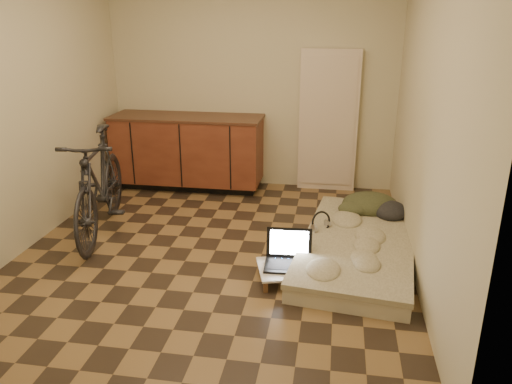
% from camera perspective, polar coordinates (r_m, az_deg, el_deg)
% --- Properties ---
extents(room_shell, '(3.50, 4.00, 2.60)m').
position_cam_1_polar(room_shell, '(4.27, -5.14, 9.15)').
color(room_shell, brown).
rests_on(room_shell, ground).
extents(cabinets, '(1.84, 0.62, 0.91)m').
position_cam_1_polar(cabinets, '(6.25, -7.77, 4.63)').
color(cabinets, black).
rests_on(cabinets, ground).
extents(appliance_panel, '(0.70, 0.10, 1.70)m').
position_cam_1_polar(appliance_panel, '(6.13, 8.27, 7.99)').
color(appliance_panel, beige).
rests_on(appliance_panel, ground).
extents(bicycle, '(0.86, 1.83, 1.14)m').
position_cam_1_polar(bicycle, '(5.07, -17.52, 1.49)').
color(bicycle, black).
rests_on(bicycle, ground).
extents(futon, '(1.20, 2.10, 0.17)m').
position_cam_1_polar(futon, '(4.64, 11.56, -6.10)').
color(futon, '#BDB397').
rests_on(futon, ground).
extents(clothing_pile, '(0.66, 0.57, 0.24)m').
position_cam_1_polar(clothing_pile, '(5.23, 13.49, -0.80)').
color(clothing_pile, '#32361F').
rests_on(clothing_pile, futon).
extents(headphones, '(0.31, 0.31, 0.15)m').
position_cam_1_polar(headphones, '(4.71, 7.45, -3.32)').
color(headphones, black).
rests_on(headphones, futon).
extents(lap_desk, '(0.74, 0.59, 0.11)m').
position_cam_1_polar(lap_desk, '(4.18, 4.84, -8.65)').
color(lap_desk, brown).
rests_on(lap_desk, ground).
extents(laptop, '(0.40, 0.36, 0.26)m').
position_cam_1_polar(laptop, '(4.19, 3.71, -7.54)').
color(laptop, black).
rests_on(laptop, lap_desk).
extents(mouse, '(0.10, 0.10, 0.03)m').
position_cam_1_polar(mouse, '(4.20, 8.41, -8.23)').
color(mouse, silver).
rests_on(mouse, lap_desk).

